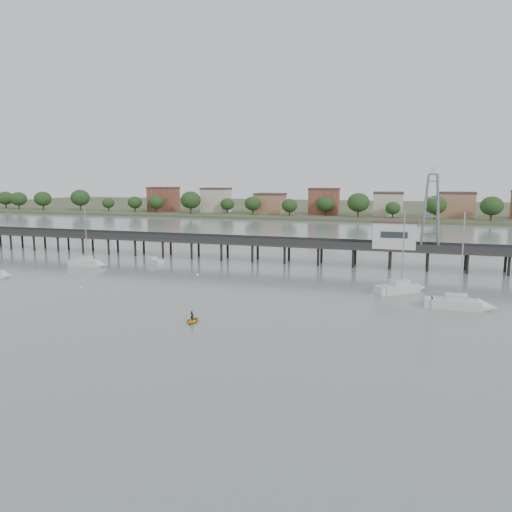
{
  "coord_description": "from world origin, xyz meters",
  "views": [
    {
      "loc": [
        28.16,
        -39.98,
        17.53
      ],
      "look_at": [
        2.39,
        42.0,
        4.0
      ],
      "focal_mm": 35.0,
      "sensor_mm": 36.0,
      "label": 1
    }
  ],
  "objects_px": {
    "lattice_tower": "(431,212)",
    "yellow_dinghy": "(192,322)",
    "sailboat_c": "(406,288)",
    "pier": "(271,244)",
    "sailboat_b": "(91,263)",
    "white_tender": "(154,261)",
    "sailboat_d": "(466,305)"
  },
  "relations": [
    {
      "from": "sailboat_c",
      "to": "yellow_dinghy",
      "type": "distance_m",
      "value": 35.06
    },
    {
      "from": "sailboat_d",
      "to": "white_tender",
      "type": "xyz_separation_m",
      "value": [
        -57.81,
        19.67,
        -0.15
      ]
    },
    {
      "from": "lattice_tower",
      "to": "sailboat_c",
      "type": "relative_size",
      "value": 1.15
    },
    {
      "from": "pier",
      "to": "sailboat_c",
      "type": "xyz_separation_m",
      "value": [
        27.71,
        -21.17,
        -3.15
      ]
    },
    {
      "from": "sailboat_c",
      "to": "yellow_dinghy",
      "type": "xyz_separation_m",
      "value": [
        -24.74,
        -24.83,
        -0.64
      ]
    },
    {
      "from": "white_tender",
      "to": "lattice_tower",
      "type": "bearing_deg",
      "value": 34.27
    },
    {
      "from": "lattice_tower",
      "to": "sailboat_c",
      "type": "xyz_separation_m",
      "value": [
        -3.79,
        -21.17,
        -10.46
      ]
    },
    {
      "from": "pier",
      "to": "white_tender",
      "type": "distance_m",
      "value": 24.42
    },
    {
      "from": "sailboat_d",
      "to": "yellow_dinghy",
      "type": "bearing_deg",
      "value": -153.58
    },
    {
      "from": "sailboat_c",
      "to": "sailboat_b",
      "type": "bearing_deg",
      "value": 136.55
    },
    {
      "from": "lattice_tower",
      "to": "sailboat_b",
      "type": "bearing_deg",
      "value": -165.51
    },
    {
      "from": "pier",
      "to": "sailboat_c",
      "type": "distance_m",
      "value": 35.01
    },
    {
      "from": "sailboat_c",
      "to": "white_tender",
      "type": "xyz_separation_m",
      "value": [
        -49.88,
        11.49,
        -0.15
      ]
    },
    {
      "from": "yellow_dinghy",
      "to": "sailboat_d",
      "type": "bearing_deg",
      "value": 17.23
    },
    {
      "from": "sailboat_b",
      "to": "white_tender",
      "type": "xyz_separation_m",
      "value": [
        10.41,
        6.89,
        -0.16
      ]
    },
    {
      "from": "pier",
      "to": "yellow_dinghy",
      "type": "bearing_deg",
      "value": -86.3
    },
    {
      "from": "pier",
      "to": "sailboat_b",
      "type": "bearing_deg",
      "value": -153.06
    },
    {
      "from": "pier",
      "to": "sailboat_b",
      "type": "distance_m",
      "value": 36.69
    },
    {
      "from": "sailboat_d",
      "to": "white_tender",
      "type": "distance_m",
      "value": 61.07
    },
    {
      "from": "lattice_tower",
      "to": "sailboat_b",
      "type": "distance_m",
      "value": 67.01
    },
    {
      "from": "lattice_tower",
      "to": "white_tender",
      "type": "distance_m",
      "value": 55.56
    },
    {
      "from": "pier",
      "to": "sailboat_b",
      "type": "height_order",
      "value": "sailboat_b"
    },
    {
      "from": "pier",
      "to": "lattice_tower",
      "type": "distance_m",
      "value": 32.34
    },
    {
      "from": "sailboat_b",
      "to": "white_tender",
      "type": "relative_size",
      "value": 2.79
    },
    {
      "from": "yellow_dinghy",
      "to": "sailboat_c",
      "type": "bearing_deg",
      "value": 35.33
    },
    {
      "from": "sailboat_d",
      "to": "lattice_tower",
      "type": "bearing_deg",
      "value": 97.44
    },
    {
      "from": "lattice_tower",
      "to": "yellow_dinghy",
      "type": "xyz_separation_m",
      "value": [
        -28.53,
        -46.0,
        -11.1
      ]
    },
    {
      "from": "lattice_tower",
      "to": "sailboat_b",
      "type": "height_order",
      "value": "lattice_tower"
    },
    {
      "from": "sailboat_b",
      "to": "lattice_tower",
      "type": "bearing_deg",
      "value": 10.41
    },
    {
      "from": "sailboat_b",
      "to": "yellow_dinghy",
      "type": "relative_size",
      "value": 4.62
    },
    {
      "from": "white_tender",
      "to": "sailboat_c",
      "type": "bearing_deg",
      "value": 11.07
    },
    {
      "from": "sailboat_d",
      "to": "sailboat_b",
      "type": "bearing_deg",
      "value": 168.8
    }
  ]
}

